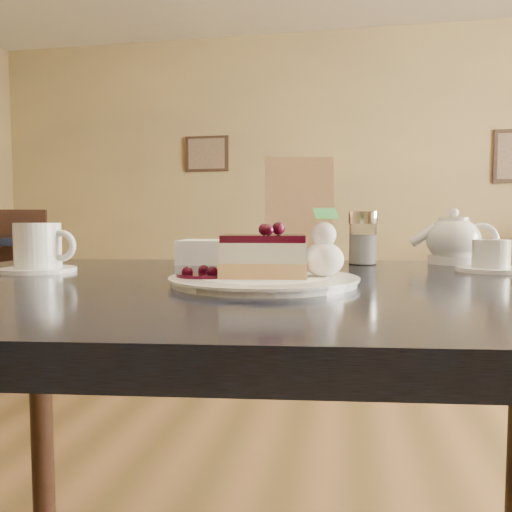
% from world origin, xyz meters
% --- Properties ---
extents(main_table, '(1.42, 1.02, 0.83)m').
position_xyz_m(main_table, '(-0.07, 0.22, 0.74)').
color(main_table, black).
rests_on(main_table, ground).
extents(dessert_plate, '(0.29, 0.29, 0.01)m').
position_xyz_m(dessert_plate, '(-0.06, 0.17, 0.84)').
color(dessert_plate, white).
rests_on(dessert_plate, main_table).
extents(cheesecake_slice, '(0.14, 0.11, 0.07)m').
position_xyz_m(cheesecake_slice, '(-0.06, 0.17, 0.88)').
color(cheesecake_slice, tan).
rests_on(cheesecake_slice, dessert_plate).
extents(whipped_cream, '(0.06, 0.06, 0.06)m').
position_xyz_m(whipped_cream, '(0.03, 0.19, 0.87)').
color(whipped_cream, white).
rests_on(whipped_cream, dessert_plate).
extents(berry_sauce, '(0.09, 0.09, 0.01)m').
position_xyz_m(berry_sauce, '(-0.16, 0.15, 0.85)').
color(berry_sauce, black).
rests_on(berry_sauce, dessert_plate).
extents(coffee_set, '(0.15, 0.14, 0.10)m').
position_xyz_m(coffee_set, '(-0.53, 0.29, 0.87)').
color(coffee_set, white).
rests_on(coffee_set, main_table).
extents(tea_set, '(0.22, 0.30, 0.12)m').
position_xyz_m(tea_set, '(0.32, 0.59, 0.88)').
color(tea_set, white).
rests_on(tea_set, main_table).
extents(menu_card, '(0.16, 0.05, 0.24)m').
position_xyz_m(menu_card, '(-0.04, 0.54, 0.95)').
color(menu_card, '#FFE7AC').
rests_on(menu_card, main_table).
extents(sugar_shaker, '(0.07, 0.07, 0.12)m').
position_xyz_m(sugar_shaker, '(0.10, 0.56, 0.89)').
color(sugar_shaker, white).
rests_on(sugar_shaker, main_table).
extents(napkin_stack, '(0.15, 0.15, 0.06)m').
position_xyz_m(napkin_stack, '(-0.26, 0.54, 0.86)').
color(napkin_stack, white).
rests_on(napkin_stack, main_table).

